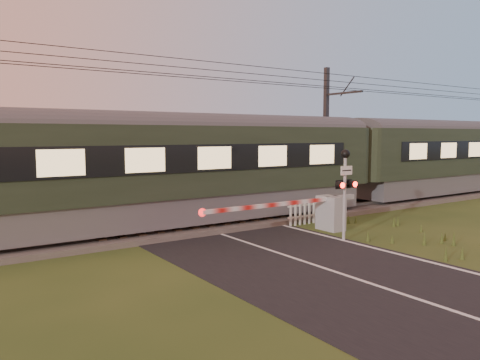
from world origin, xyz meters
TOP-DOWN VIEW (x-y plane):
  - ground at (0.00, 0.00)m, footprint 160.00×160.00m
  - road at (0.02, -0.23)m, footprint 6.00×140.00m
  - track_bed at (0.00, 6.50)m, footprint 140.00×3.40m
  - overhead_wires at (0.00, 6.50)m, footprint 120.00×0.62m
  - train at (8.07, 6.50)m, footprint 41.77×2.88m
  - boom_gate at (3.45, 3.30)m, footprint 6.53×0.95m
  - crossing_signal at (2.81, 1.82)m, footprint 0.75×0.33m
  - picket_fence at (4.10, 4.60)m, footprint 2.58×0.08m
  - catenary_mast at (8.79, 8.72)m, footprint 0.21×2.46m

SIDE VIEW (x-z plane):
  - ground at x=0.00m, z-range 0.00..0.00m
  - road at x=0.02m, z-range 0.00..0.03m
  - track_bed at x=0.00m, z-range -0.13..0.26m
  - picket_fence at x=4.10m, z-range 0.01..0.96m
  - boom_gate at x=3.45m, z-range 0.05..1.31m
  - crossing_signal at x=2.81m, z-range 0.56..3.51m
  - train at x=8.07m, z-range 0.28..4.17m
  - catenary_mast at x=8.79m, z-range 0.14..6.95m
  - overhead_wires at x=0.00m, z-range 5.41..6.04m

